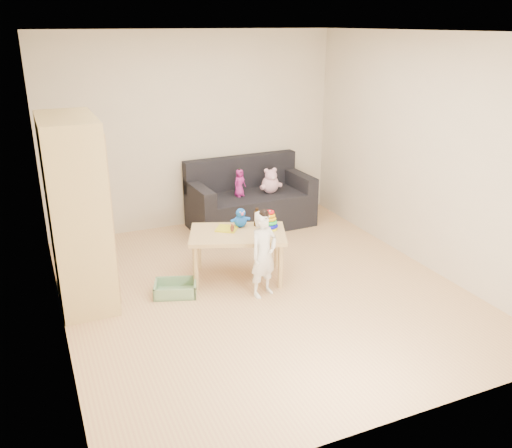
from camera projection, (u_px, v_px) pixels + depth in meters
name	position (u px, v px, depth m)	size (l,w,h in m)	color
room	(261.00, 171.00, 5.33)	(4.50, 4.50, 4.50)	tan
wardrobe	(77.00, 212.00, 5.29)	(0.52, 1.04, 1.87)	#E2CD7C
sofa	(251.00, 210.00, 7.51)	(1.66, 0.83, 0.47)	black
play_table	(238.00, 255.00, 5.96)	(1.03, 0.65, 0.54)	tan
storage_bin	(176.00, 288.00, 5.67)	(0.43, 0.33, 0.13)	gray
toddler	(264.00, 255.00, 5.52)	(0.33, 0.22, 0.89)	white
pink_bear	(270.00, 182.00, 7.42)	(0.26, 0.22, 0.29)	#E2A6BE
doll	(240.00, 183.00, 7.26)	(0.19, 0.13, 0.37)	#AC2082
ring_stacker	(270.00, 222.00, 5.93)	(0.19, 0.19, 0.21)	#FDF60D
brown_bottle	(257.00, 218.00, 6.03)	(0.07, 0.07, 0.21)	black
blue_plush	(240.00, 217.00, 5.99)	(0.18, 0.14, 0.22)	blue
wooden_figure	(232.00, 228.00, 5.83)	(0.04, 0.03, 0.10)	brown
yellow_book	(227.00, 229.00, 5.95)	(0.22, 0.22, 0.02)	gold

